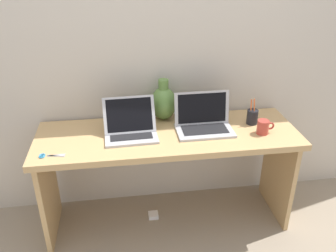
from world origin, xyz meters
TOP-DOWN VIEW (x-y plane):
  - ground_plane at (0.00, 0.00)m, footprint 6.00×6.00m
  - back_wall at (0.00, 0.32)m, footprint 4.40×0.04m
  - desk at (0.00, 0.00)m, footprint 1.67×0.55m
  - laptop_left at (-0.24, 0.02)m, footprint 0.33×0.26m
  - laptop_right at (0.23, 0.03)m, footprint 0.36×0.24m
  - green_vase at (0.00, 0.22)m, footprint 0.17×0.17m
  - coffee_mug at (0.59, -0.09)m, footprint 0.11×0.07m
  - pen_cup at (0.57, 0.05)m, footprint 0.07×0.07m
  - scissors at (-0.72, -0.18)m, footprint 0.15×0.05m
  - power_brick at (-0.10, 0.03)m, footprint 0.07×0.07m

SIDE VIEW (x-z plane):
  - ground_plane at x=0.00m, z-range 0.00..0.00m
  - power_brick at x=-0.10m, z-range 0.00..0.03m
  - desk at x=0.00m, z-range 0.21..0.92m
  - scissors at x=-0.72m, z-range 0.71..0.71m
  - coffee_mug at x=0.59m, z-range 0.71..0.80m
  - pen_cup at x=0.57m, z-range 0.67..0.85m
  - laptop_left at x=-0.24m, z-range 0.66..0.88m
  - laptop_right at x=0.23m, z-range 0.65..0.89m
  - green_vase at x=0.00m, z-range 0.69..0.97m
  - back_wall at x=0.00m, z-range 0.00..2.40m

